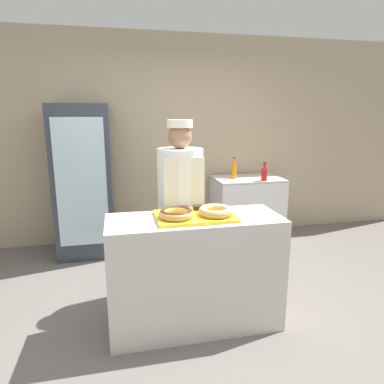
{
  "coord_description": "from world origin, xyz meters",
  "views": [
    {
      "loc": [
        -0.56,
        -2.45,
        1.69
      ],
      "look_at": [
        0.0,
        0.1,
        1.09
      ],
      "focal_mm": 32.0,
      "sensor_mm": 36.0,
      "label": 1
    }
  ],
  "objects_px": {
    "serving_tray": "(195,216)",
    "donut_light_glaze": "(215,211)",
    "donut_chocolate_glaze": "(176,213)",
    "baker_person": "(181,207)",
    "brownie_back_right": "(198,207)",
    "beverage_fridge": "(84,181)",
    "chest_freezer": "(247,208)",
    "bottle_red": "(264,174)",
    "brownie_back_left": "(183,208)",
    "bottle_orange": "(234,170)"
  },
  "relations": [
    {
      "from": "beverage_fridge",
      "to": "baker_person",
      "type": "bearing_deg",
      "value": -52.26
    },
    {
      "from": "baker_person",
      "to": "bottle_orange",
      "type": "height_order",
      "value": "baker_person"
    },
    {
      "from": "serving_tray",
      "to": "donut_light_glaze",
      "type": "bearing_deg",
      "value": -16.15
    },
    {
      "from": "chest_freezer",
      "to": "bottle_red",
      "type": "xyz_separation_m",
      "value": [
        0.13,
        -0.24,
        0.51
      ]
    },
    {
      "from": "donut_chocolate_glaze",
      "to": "brownie_back_left",
      "type": "bearing_deg",
      "value": 63.99
    },
    {
      "from": "donut_chocolate_glaze",
      "to": "beverage_fridge",
      "type": "relative_size",
      "value": 0.15
    },
    {
      "from": "donut_light_glaze",
      "to": "chest_freezer",
      "type": "relative_size",
      "value": 0.3
    },
    {
      "from": "beverage_fridge",
      "to": "chest_freezer",
      "type": "bearing_deg",
      "value": 0.18
    },
    {
      "from": "brownie_back_right",
      "to": "donut_chocolate_glaze",
      "type": "bearing_deg",
      "value": -139.46
    },
    {
      "from": "brownie_back_left",
      "to": "beverage_fridge",
      "type": "height_order",
      "value": "beverage_fridge"
    },
    {
      "from": "donut_light_glaze",
      "to": "baker_person",
      "type": "relative_size",
      "value": 0.16
    },
    {
      "from": "brownie_back_left",
      "to": "bottle_red",
      "type": "bearing_deg",
      "value": 46.41
    },
    {
      "from": "brownie_back_left",
      "to": "bottle_orange",
      "type": "distance_m",
      "value": 1.9
    },
    {
      "from": "brownie_back_right",
      "to": "baker_person",
      "type": "distance_m",
      "value": 0.41
    },
    {
      "from": "brownie_back_left",
      "to": "brownie_back_right",
      "type": "relative_size",
      "value": 1.0
    },
    {
      "from": "donut_chocolate_glaze",
      "to": "bottle_red",
      "type": "bearing_deg",
      "value": 48.09
    },
    {
      "from": "chest_freezer",
      "to": "beverage_fridge",
      "type": "bearing_deg",
      "value": -179.82
    },
    {
      "from": "chest_freezer",
      "to": "bottle_red",
      "type": "height_order",
      "value": "bottle_red"
    },
    {
      "from": "serving_tray",
      "to": "donut_chocolate_glaze",
      "type": "relative_size",
      "value": 2.26
    },
    {
      "from": "baker_person",
      "to": "beverage_fridge",
      "type": "bearing_deg",
      "value": 127.74
    },
    {
      "from": "donut_chocolate_glaze",
      "to": "brownie_back_right",
      "type": "bearing_deg",
      "value": 40.54
    },
    {
      "from": "chest_freezer",
      "to": "brownie_back_right",
      "type": "bearing_deg",
      "value": -123.34
    },
    {
      "from": "serving_tray",
      "to": "chest_freezer",
      "type": "relative_size",
      "value": 0.68
    },
    {
      "from": "brownie_back_left",
      "to": "brownie_back_right",
      "type": "distance_m",
      "value": 0.12
    },
    {
      "from": "bottle_red",
      "to": "bottle_orange",
      "type": "xyz_separation_m",
      "value": [
        -0.32,
        0.23,
        0.02
      ]
    },
    {
      "from": "donut_light_glaze",
      "to": "bottle_red",
      "type": "bearing_deg",
      "value": 54.85
    },
    {
      "from": "donut_chocolate_glaze",
      "to": "bottle_red",
      "type": "distance_m",
      "value": 2.1
    },
    {
      "from": "beverage_fridge",
      "to": "chest_freezer",
      "type": "distance_m",
      "value": 2.14
    },
    {
      "from": "baker_person",
      "to": "bottle_orange",
      "type": "relative_size",
      "value": 5.85
    },
    {
      "from": "serving_tray",
      "to": "donut_light_glaze",
      "type": "xyz_separation_m",
      "value": [
        0.15,
        -0.04,
        0.05
      ]
    },
    {
      "from": "serving_tray",
      "to": "brownie_back_left",
      "type": "height_order",
      "value": "brownie_back_left"
    },
    {
      "from": "baker_person",
      "to": "bottle_orange",
      "type": "distance_m",
      "value": 1.56
    },
    {
      "from": "brownie_back_left",
      "to": "baker_person",
      "type": "relative_size",
      "value": 0.05
    },
    {
      "from": "brownie_back_left",
      "to": "baker_person",
      "type": "xyz_separation_m",
      "value": [
        0.05,
        0.39,
        -0.1
      ]
    },
    {
      "from": "baker_person",
      "to": "brownie_back_right",
      "type": "bearing_deg",
      "value": -78.92
    },
    {
      "from": "serving_tray",
      "to": "brownie_back_right",
      "type": "bearing_deg",
      "value": 65.85
    },
    {
      "from": "beverage_fridge",
      "to": "chest_freezer",
      "type": "height_order",
      "value": "beverage_fridge"
    },
    {
      "from": "serving_tray",
      "to": "bottle_orange",
      "type": "xyz_separation_m",
      "value": [
        0.93,
        1.76,
        0.05
      ]
    },
    {
      "from": "beverage_fridge",
      "to": "brownie_back_right",
      "type": "bearing_deg",
      "value": -57.57
    },
    {
      "from": "brownie_back_left",
      "to": "bottle_red",
      "type": "distance_m",
      "value": 1.91
    },
    {
      "from": "donut_chocolate_glaze",
      "to": "bottle_red",
      "type": "relative_size",
      "value": 1.13
    },
    {
      "from": "serving_tray",
      "to": "brownie_back_right",
      "type": "relative_size",
      "value": 7.81
    },
    {
      "from": "donut_chocolate_glaze",
      "to": "baker_person",
      "type": "relative_size",
      "value": 0.16
    },
    {
      "from": "baker_person",
      "to": "beverage_fridge",
      "type": "distance_m",
      "value": 1.55
    },
    {
      "from": "brownie_back_right",
      "to": "baker_person",
      "type": "relative_size",
      "value": 0.05
    },
    {
      "from": "bottle_orange",
      "to": "beverage_fridge",
      "type": "bearing_deg",
      "value": -179.86
    },
    {
      "from": "donut_chocolate_glaze",
      "to": "serving_tray",
      "type": "bearing_deg",
      "value": 16.15
    },
    {
      "from": "donut_light_glaze",
      "to": "brownie_back_left",
      "type": "height_order",
      "value": "donut_light_glaze"
    },
    {
      "from": "donut_light_glaze",
      "to": "brownie_back_right",
      "type": "distance_m",
      "value": 0.2
    },
    {
      "from": "brownie_back_right",
      "to": "beverage_fridge",
      "type": "xyz_separation_m",
      "value": [
        -1.02,
        1.61,
        -0.05
      ]
    }
  ]
}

